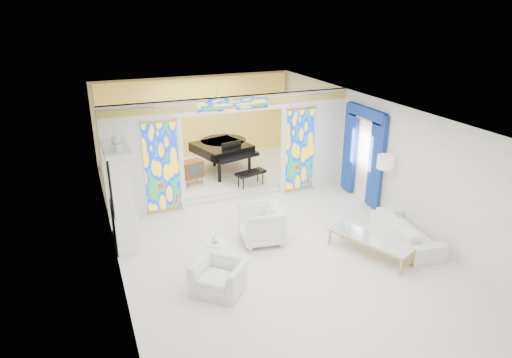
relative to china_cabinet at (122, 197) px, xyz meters
name	(u,v)px	position (x,y,z in m)	size (l,w,h in m)	color
floor	(260,229)	(3.22, -0.60, -1.17)	(12.00, 12.00, 0.00)	silver
ceiling	(261,112)	(3.22, -0.60, 1.83)	(7.00, 12.00, 0.02)	white
wall_back	(196,119)	(3.22, 5.40, 0.33)	(7.00, 0.02, 3.00)	silver
wall_front	(440,327)	(3.22, -6.60, 0.33)	(7.00, 0.02, 3.00)	silver
wall_left	(110,195)	(-0.28, -0.60, 0.33)	(0.02, 12.00, 3.00)	silver
wall_right	(381,156)	(6.72, -0.60, 0.33)	(0.02, 12.00, 3.00)	silver
partition_wall	(233,145)	(3.22, 1.40, 0.48)	(7.00, 0.22, 3.00)	silver
stained_glass_left	(162,167)	(1.19, 1.29, 0.13)	(0.90, 0.04, 2.40)	gold
stained_glass_right	(300,150)	(5.25, 1.29, 0.13)	(0.90, 0.04, 2.40)	gold
stained_glass_transom	(234,104)	(3.22, 1.29, 1.65)	(2.00, 0.04, 0.34)	gold
alcove_platform	(213,173)	(3.22, 3.50, -1.08)	(6.80, 3.80, 0.18)	silver
gold_curtain_back	(197,119)	(3.22, 5.28, 0.33)	(6.70, 0.10, 2.90)	#E0C94E
chandelier	(218,99)	(3.42, 3.40, 1.38)	(0.48, 0.48, 0.30)	#C68B45
blue_drapes	(363,147)	(6.62, 0.10, 0.41)	(0.14, 1.85, 2.65)	navy
china_cabinet	(122,197)	(0.00, 0.00, 0.00)	(0.56, 1.46, 2.72)	white
armchair_left	(219,276)	(1.48, -2.72, -0.85)	(0.99, 0.86, 0.64)	white
armchair_right	(261,224)	(3.00, -1.19, -0.72)	(0.96, 0.99, 0.90)	white
sofa	(407,231)	(6.17, -2.53, -0.86)	(2.10, 0.82, 0.61)	silver
side_table	(216,250)	(1.69, -1.80, -0.80)	(0.58, 0.58, 0.56)	white
vase	(216,238)	(1.69, -1.80, -0.52)	(0.17, 0.17, 0.18)	silver
coffee_table	(370,239)	(5.02, -2.69, -0.77)	(1.33, 2.03, 0.44)	silver
floor_lamp	(385,165)	(6.42, -1.17, 0.31)	(0.54, 0.54, 1.74)	#C68B45
grand_piano	(224,147)	(3.58, 3.42, -0.21)	(2.07, 3.16, 1.15)	black
tv_console	(192,169)	(2.30, 2.60, -0.51)	(0.73, 0.59, 0.73)	brown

